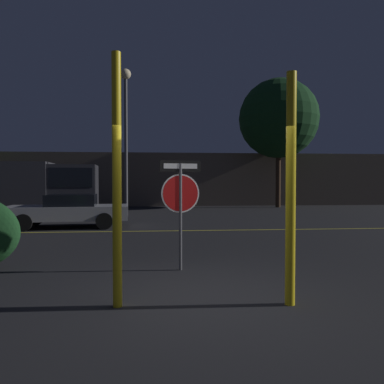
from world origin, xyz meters
The scene contains 10 objects.
ground_plane centered at (0.00, 0.00, 0.00)m, with size 260.00×260.00×0.00m, color black.
road_center_stripe centered at (0.00, 7.58, 0.00)m, with size 42.14×0.12×0.01m, color gold.
stop_sign centered at (-0.20, 1.85, 1.50)m, with size 0.80×0.16×2.14m.
yellow_pole_left centered at (-1.19, -0.19, 1.75)m, with size 0.13×0.13×3.50m, color yellow.
yellow_pole_right centered at (1.22, -0.32, 1.63)m, with size 0.14×0.14×3.26m, color yellow.
passing_car_2 centered at (-3.96, 8.90, 0.64)m, with size 4.60×2.20×1.24m.
delivery_truck centered at (-6.57, 13.90, 1.53)m, with size 6.07×2.77×2.66m.
street_lamp centered at (-2.20, 13.19, 4.96)m, with size 0.52×0.52×7.20m.
tree_0 centered at (7.22, 18.57, 5.80)m, with size 5.17×5.17×8.40m.
building_backdrop centered at (2.21, 22.65, 1.84)m, with size 28.42×4.81×3.67m, color #6B5B4C.
Camera 1 is at (-0.62, -5.39, 1.75)m, focal length 35.00 mm.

